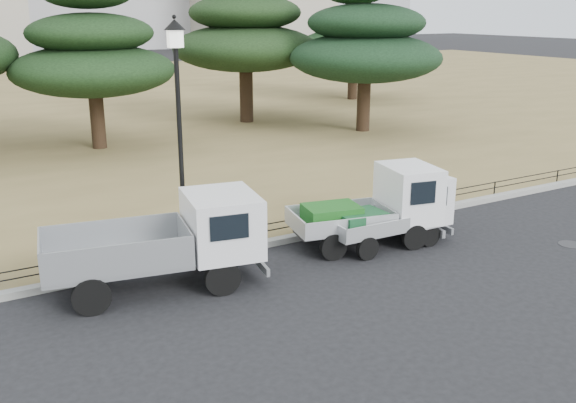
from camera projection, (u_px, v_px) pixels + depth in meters
ground at (333, 280)px, 14.25m from camera, size 220.00×220.00×0.00m
lawn at (56, 105)px, 39.57m from camera, size 120.00×56.00×0.15m
curb at (276, 241)px, 16.38m from camera, size 120.00×0.25×0.16m
truck_large at (167, 239)px, 13.61m from camera, size 4.73×2.48×1.96m
truck_kei_front at (376, 207)px, 16.22m from camera, size 3.94×2.25×1.96m
truck_kei_rear at (395, 211)px, 16.27m from camera, size 3.29×1.49×1.71m
street_lamp at (178, 100)px, 14.43m from camera, size 0.48×0.48×5.42m
pipe_fence at (273, 226)px, 16.40m from camera, size 38.00×0.04×0.40m
manhole at (570, 244)px, 16.38m from camera, size 0.60×0.60×0.01m
pine_center_left at (92, 54)px, 25.94m from camera, size 6.62×6.62×6.73m
pine_center_right at (245, 32)px, 32.06m from camera, size 7.33×7.33×7.78m
pine_east_near at (366, 42)px, 29.70m from camera, size 7.13×7.13×7.20m
pine_east_far at (354, 34)px, 40.53m from camera, size 7.03×7.03×7.07m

